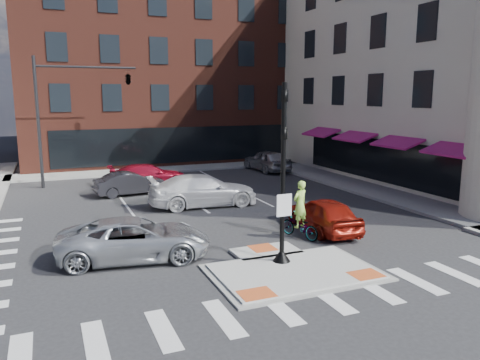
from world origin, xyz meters
name	(u,v)px	position (x,y,z in m)	size (l,w,h in m)	color
ground	(287,268)	(0.00, 0.00, 0.00)	(120.00, 120.00, 0.00)	#28282B
refuge_island	(291,269)	(0.00, -0.26, 0.05)	(5.40, 4.65, 0.13)	gray
sidewalk_e	(365,188)	(10.80, 10.00, 0.07)	(3.00, 24.00, 0.15)	gray
sidewalk_n	(188,168)	(3.00, 22.00, 0.07)	(26.00, 3.00, 0.15)	gray
building_n	(156,73)	(3.00, 31.99, 7.80)	(24.40, 18.40, 15.50)	#59261C
building_far_left	(69,101)	(-4.00, 52.00, 5.00)	(10.00, 12.00, 10.00)	slate
building_far_right	(164,93)	(9.00, 54.00, 6.00)	(12.00, 12.00, 12.00)	brown
signal_pole	(283,197)	(0.00, 0.40, 2.36)	(0.60, 0.60, 5.98)	black
mast_arm_signal	(105,87)	(-3.47, 18.00, 6.21)	(6.10, 2.24, 8.00)	black
silver_suv	(135,239)	(-4.50, 2.86, 0.73)	(2.43, 5.26, 1.46)	silver
red_sedan	(324,214)	(3.50, 3.29, 0.72)	(1.71, 4.25, 1.45)	maroon
white_pickup	(203,190)	(0.22, 9.60, 0.82)	(2.29, 5.64, 1.64)	white
bg_car_dark	(131,183)	(-2.80, 13.84, 0.67)	(1.41, 4.06, 1.34)	#2A2A2F
bg_car_silver	(267,160)	(8.25, 18.61, 0.81)	(1.91, 4.75, 1.62)	#ACAEB3
bg_car_red	(148,175)	(-1.33, 16.00, 0.71)	(1.98, 4.87, 1.41)	maroon
cyclist	(300,219)	(2.06, 2.80, 0.79)	(1.24, 2.00, 2.35)	#3F3F44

